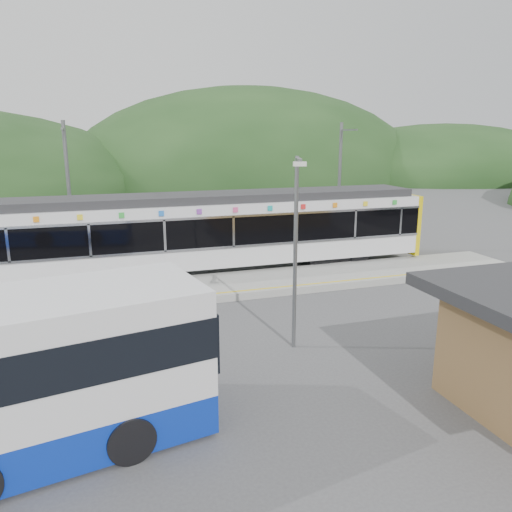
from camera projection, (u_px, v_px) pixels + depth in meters
name	position (u px, v px, depth m)	size (l,w,h in m)	color
ground	(273.00, 313.00, 18.27)	(120.00, 120.00, 0.00)	#4C4C4F
hills	(353.00, 265.00, 25.03)	(146.00, 149.00, 26.00)	#1E3D19
platform	(246.00, 284.00, 21.28)	(26.00, 3.20, 0.30)	#9E9E99
yellow_line	(256.00, 289.00, 20.05)	(26.00, 0.10, 0.01)	yellow
train	(215.00, 230.00, 23.11)	(20.44, 3.01, 3.74)	black
catenary_mast_west	(69.00, 194.00, 23.20)	(0.18, 1.80, 7.00)	slate
catenary_mast_east	(340.00, 185.00, 27.43)	(0.18, 1.80, 7.00)	slate
lamp_post	(297.00, 238.00, 14.45)	(0.41, 1.07, 5.78)	slate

